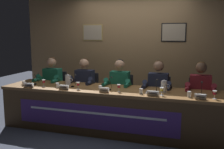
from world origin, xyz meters
name	(u,v)px	position (x,y,z in m)	size (l,w,h in m)	color
ground_plane	(112,130)	(0.00, 0.00, 0.00)	(12.00, 12.00, 0.00)	#383D4C
wall_back_panelled	(132,52)	(0.00, 1.45, 1.30)	(5.17, 0.14, 2.60)	#937047
conference_table	(110,103)	(0.00, -0.12, 0.53)	(3.97, 0.87, 0.75)	brown
chair_far_left	(56,93)	(-1.47, 0.62, 0.44)	(0.44, 0.44, 0.90)	black
panelist_far_left	(51,82)	(-1.47, 0.42, 0.71)	(0.51, 0.48, 1.23)	black
nameplate_far_left	(29,85)	(-1.46, -0.34, 0.79)	(0.19, 0.06, 0.08)	white
juice_glass_far_left	(44,82)	(-1.25, -0.18, 0.84)	(0.06, 0.06, 0.12)	white
water_cup_far_left	(24,84)	(-1.64, -0.23, 0.79)	(0.06, 0.06, 0.08)	silver
microphone_far_left	(36,80)	(-1.50, -0.05, 0.83)	(0.06, 0.17, 0.22)	black
chair_left	(87,96)	(-0.73, 0.62, 0.44)	(0.44, 0.44, 0.90)	black
panelist_left	(83,84)	(-0.73, 0.42, 0.71)	(0.51, 0.48, 1.23)	black
nameplate_left	(64,87)	(-0.77, -0.32, 0.79)	(0.18, 0.06, 0.08)	white
juice_glass_left	(78,84)	(-0.54, -0.22, 0.84)	(0.06, 0.06, 0.12)	white
water_cup_left	(57,86)	(-0.95, -0.21, 0.79)	(0.06, 0.06, 0.08)	silver
microphone_left	(73,83)	(-0.72, -0.04, 0.83)	(0.06, 0.17, 0.22)	black
chair_center	(121,98)	(0.00, 0.62, 0.44)	(0.44, 0.44, 0.90)	black
panelist_center	(119,86)	(0.00, 0.42, 0.71)	(0.51, 0.48, 1.23)	black
nameplate_center	(104,90)	(-0.04, -0.31, 0.79)	(0.16, 0.06, 0.08)	white
juice_glass_center	(119,87)	(0.18, -0.20, 0.84)	(0.06, 0.06, 0.12)	white
water_cup_center	(100,88)	(-0.14, -0.22, 0.79)	(0.06, 0.06, 0.08)	silver
microphone_center	(110,85)	(-0.01, -0.08, 0.83)	(0.06, 0.17, 0.22)	black
chair_right	(159,101)	(0.73, 0.62, 0.44)	(0.44, 0.44, 0.90)	black
panelist_right	(157,89)	(0.73, 0.42, 0.71)	(0.51, 0.48, 1.23)	black
nameplate_right	(153,93)	(0.76, -0.32, 0.79)	(0.18, 0.06, 0.08)	white
juice_glass_right	(162,90)	(0.89, -0.24, 0.84)	(0.06, 0.06, 0.12)	white
water_cup_right	(141,92)	(0.56, -0.24, 0.79)	(0.06, 0.06, 0.08)	silver
microphone_right	(156,88)	(0.78, -0.10, 0.83)	(0.06, 0.17, 0.22)	black
chair_far_right	(199,104)	(1.47, 0.62, 0.44)	(0.44, 0.44, 0.90)	black
panelist_far_right	(200,92)	(1.47, 0.42, 0.71)	(0.51, 0.48, 1.23)	black
nameplate_far_right	(200,97)	(1.46, -0.32, 0.79)	(0.16, 0.06, 0.08)	white
juice_glass_far_right	(215,93)	(1.66, -0.24, 0.84)	(0.06, 0.06, 0.12)	white
water_cup_far_right	(189,95)	(1.30, -0.23, 0.79)	(0.06, 0.06, 0.08)	silver
microphone_far_right	(202,91)	(1.48, -0.10, 0.83)	(0.06, 0.17, 0.22)	black
water_pitcher_left_side	(68,80)	(-0.89, 0.07, 0.85)	(0.15, 0.10, 0.21)	silver
water_pitcher_right_side	(164,86)	(0.90, 0.00, 0.85)	(0.15, 0.10, 0.21)	silver
document_stack_right	(152,93)	(0.73, -0.14, 0.76)	(0.23, 0.17, 0.01)	white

